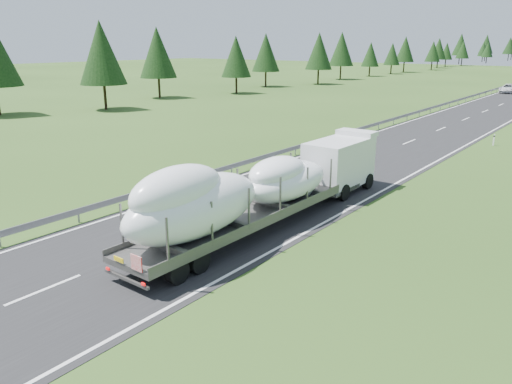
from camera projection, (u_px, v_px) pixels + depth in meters
The scene contains 4 objects.
ground at pixel (210, 223), 25.23m from camera, with size 400.00×400.00×0.00m, color #294517.
tree_line_left at pixel (399, 48), 148.30m from camera, with size 15.54×330.49×12.50m.
boat_truck at pixel (261, 186), 23.97m from camera, with size 2.85×18.78×4.18m.
distant_van at pixel (509, 89), 90.02m from camera, with size 2.63×5.71×1.59m, color silver.
Camera 1 is at (16.29, -17.40, 8.76)m, focal length 35.00 mm.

